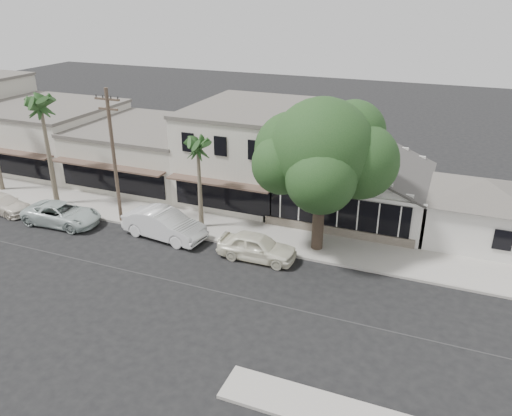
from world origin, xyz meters
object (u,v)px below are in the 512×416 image
at_px(car_3, 4,204).
at_px(shade_tree, 322,152).
at_px(car_2, 62,214).
at_px(car_1, 164,224).
at_px(utility_pole, 114,154).
at_px(car_0, 257,247).

height_order(car_3, shade_tree, shade_tree).
bearing_deg(car_2, car_3, 87.08).
bearing_deg(car_1, car_3, 100.75).
relative_size(utility_pole, car_2, 1.70).
bearing_deg(car_0, car_3, 90.82).
height_order(utility_pole, car_2, utility_pole).
bearing_deg(car_0, car_1, 86.13).
distance_m(car_0, car_1, 6.44).
bearing_deg(car_1, car_2, 103.61).
xyz_separation_m(car_3, shade_tree, (21.89, 3.13, 5.43)).
height_order(car_0, car_3, car_0).
xyz_separation_m(car_0, car_3, (-19.01, -0.48, -0.16)).
height_order(utility_pole, car_1, utility_pole).
relative_size(car_0, shade_tree, 0.50).
bearing_deg(utility_pole, car_3, -168.94).
distance_m(utility_pole, car_0, 11.18).
relative_size(car_1, car_2, 1.04).
bearing_deg(shade_tree, car_3, -171.87).
xyz_separation_m(utility_pole, shade_tree, (13.25, 1.44, 1.27)).
bearing_deg(car_3, car_2, -84.50).
xyz_separation_m(car_0, shade_tree, (2.88, 2.64, 5.27)).
height_order(utility_pole, shade_tree, shade_tree).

